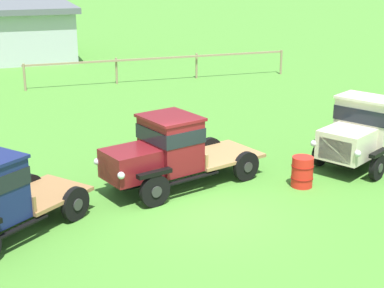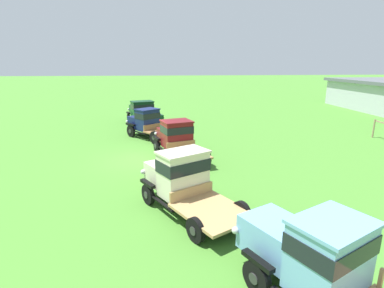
{
  "view_description": "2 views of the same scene",
  "coord_description": "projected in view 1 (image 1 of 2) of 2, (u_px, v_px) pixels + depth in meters",
  "views": [
    {
      "loc": [
        -4.98,
        -13.45,
        6.55
      ],
      "look_at": [
        0.54,
        2.91,
        1.0
      ],
      "focal_mm": 55.0,
      "sensor_mm": 36.0,
      "label": 1
    },
    {
      "loc": [
        16.69,
        1.31,
        5.41
      ],
      "look_at": [
        0.54,
        2.91,
        1.0
      ],
      "focal_mm": 28.0,
      "sensor_mm": 36.0,
      "label": 2
    }
  ],
  "objects": [
    {
      "name": "oil_drum_beside_row",
      "position": [
        302.0,
        172.0,
        17.35
      ],
      "size": [
        0.66,
        0.66,
        0.92
      ],
      "color": "red",
      "rests_on": "ground"
    },
    {
      "name": "ground_plane",
      "position": [
        208.0,
        213.0,
        15.65
      ],
      "size": [
        240.0,
        240.0,
        0.0
      ],
      "primitive_type": "plane",
      "color": "#47842D"
    },
    {
      "name": "vintage_truck_midrow_center",
      "position": [
        167.0,
        151.0,
        17.02
      ],
      "size": [
        5.34,
        3.23,
        2.18
      ],
      "color": "black",
      "rests_on": "ground"
    },
    {
      "name": "vintage_truck_far_side",
      "position": [
        363.0,
        131.0,
        18.92
      ],
      "size": [
        5.28,
        4.06,
        2.27
      ],
      "color": "black",
      "rests_on": "ground"
    },
    {
      "name": "paddock_fence",
      "position": [
        160.0,
        63.0,
        31.72
      ],
      "size": [
        14.47,
        0.56,
        1.39
      ],
      "color": "#997F60",
      "rests_on": "ground"
    }
  ]
}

